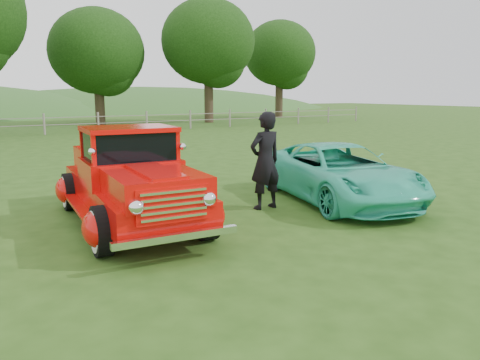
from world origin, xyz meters
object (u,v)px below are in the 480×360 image
red_pickup (130,181)px  teal_sedan (339,173)px  tree_mid_east (208,42)px  tree_far_east (280,54)px  tree_near_east (97,51)px  man (265,161)px

red_pickup → teal_sedan: 4.54m
tree_mid_east → tree_far_east: bearing=18.4°
teal_sedan → tree_near_east: bearing=98.0°
tree_near_east → tree_far_east: 17.04m
tree_mid_east → red_pickup: bearing=-120.4°
tree_far_east → teal_sedan: 34.85m
red_pickup → tree_near_east: bearing=79.6°
tree_mid_east → teal_sedan: size_ratio=2.08×
red_pickup → tree_far_east: bearing=53.3°
tree_near_east → tree_mid_east: size_ratio=0.88×
tree_far_east → man: size_ratio=4.44×
tree_far_east → teal_sedan: (-19.19, -28.62, -5.23)m
tree_far_east → man: (-20.95, -28.33, -4.86)m
teal_sedan → tree_far_east: bearing=68.7°
tree_near_east → teal_sedan: tree_near_east is taller
tree_far_east → man: 35.57m
tree_near_east → man: tree_near_east is taller
tree_mid_east → red_pickup: size_ratio=1.86×
red_pickup → man: (2.73, -0.34, 0.20)m
tree_far_east → red_pickup: bearing=-130.2°
tree_mid_east → red_pickup: (-14.68, -24.99, -5.38)m
tree_mid_east → teal_sedan: bearing=-111.7°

